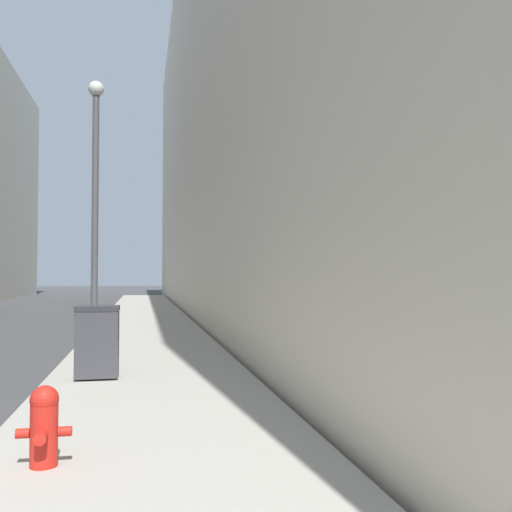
{
  "coord_description": "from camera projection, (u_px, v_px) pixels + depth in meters",
  "views": [
    {
      "loc": [
        5.42,
        -3.49,
        1.88
      ],
      "look_at": [
        9.73,
        18.09,
        2.63
      ],
      "focal_mm": 40.0,
      "sensor_mm": 36.0,
      "label": 1
    }
  ],
  "objects": [
    {
      "name": "trash_bin",
      "position": [
        97.0,
        341.0,
        9.65
      ],
      "size": [
        0.72,
        0.61,
        1.22
      ],
      "color": "#3D3D42",
      "rests_on": "sidewalk_right"
    },
    {
      "name": "sidewalk_right",
      "position": [
        146.0,
        324.0,
        21.03
      ],
      "size": [
        3.51,
        60.0,
        0.14
      ],
      "color": "#ADA89E",
      "rests_on": "ground"
    },
    {
      "name": "lamppost",
      "position": [
        95.0,
        199.0,
        14.53
      ],
      "size": [
        0.4,
        0.4,
        6.73
      ],
      "color": "#4C4C51",
      "rests_on": "sidewalk_right"
    },
    {
      "name": "fire_hydrant",
      "position": [
        44.0,
        424.0,
        5.19
      ],
      "size": [
        0.49,
        0.37,
        0.73
      ],
      "color": "red",
      "rests_on": "sidewalk_right"
    },
    {
      "name": "building_right_stone",
      "position": [
        294.0,
        112.0,
        30.77
      ],
      "size": [
        12.0,
        60.0,
        21.41
      ],
      "color": "beige",
      "rests_on": "ground"
    }
  ]
}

